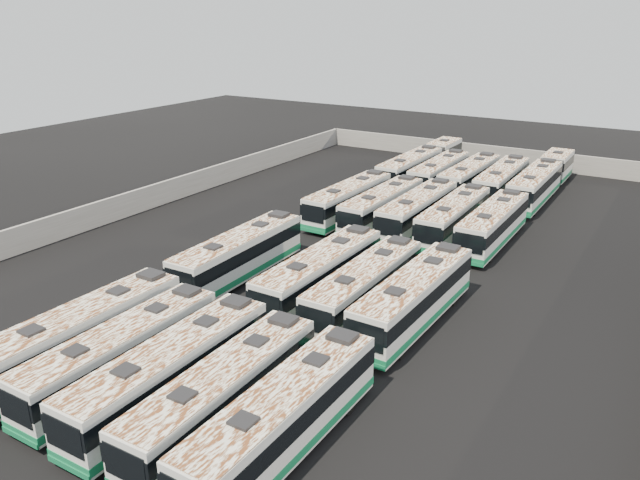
{
  "coord_description": "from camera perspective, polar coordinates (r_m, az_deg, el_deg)",
  "views": [
    {
      "loc": [
        21.14,
        -38.78,
        17.81
      ],
      "look_at": [
        -1.72,
        -1.53,
        1.6
      ],
      "focal_mm": 35.0,
      "sensor_mm": 36.0,
      "label": 1
    }
  ],
  "objects": [
    {
      "name": "ground",
      "position": [
        47.63,
        2.73,
        -1.64
      ],
      "size": [
        140.0,
        140.0,
        0.0
      ],
      "primitive_type": "plane",
      "color": "black",
      "rests_on": "ground"
    },
    {
      "name": "perimeter_wall",
      "position": [
        47.22,
        2.75,
        -0.4
      ],
      "size": [
        45.2,
        73.2,
        2.2
      ],
      "color": "slate",
      "rests_on": "ground"
    },
    {
      "name": "bus_front_far_left",
      "position": [
        35.38,
        -20.98,
        -8.1
      ],
      "size": [
        2.68,
        12.25,
        3.45
      ],
      "rotation": [
        0.0,
        0.0,
        -0.01
      ],
      "color": "#B9BBB5",
      "rests_on": "ground"
    },
    {
      "name": "bus_front_left",
      "position": [
        33.11,
        -17.66,
        -9.85
      ],
      "size": [
        2.55,
        11.73,
        3.3
      ],
      "rotation": [
        0.0,
        0.0,
        0.01
      ],
      "color": "#B9BBB5",
      "rests_on": "ground"
    },
    {
      "name": "bus_front_center",
      "position": [
        30.91,
        -13.43,
        -11.61
      ],
      "size": [
        2.71,
        12.1,
        3.4
      ],
      "rotation": [
        0.0,
        0.0,
        0.01
      ],
      "color": "#B9BBB5",
      "rests_on": "ground"
    },
    {
      "name": "bus_front_right",
      "position": [
        28.99,
        -8.77,
        -13.71
      ],
      "size": [
        2.74,
        11.78,
        3.3
      ],
      "rotation": [
        0.0,
        0.0,
        0.02
      ],
      "color": "#B9BBB5",
      "rests_on": "ground"
    },
    {
      "name": "bus_front_far_right",
      "position": [
        27.27,
        -3.36,
        -15.87
      ],
      "size": [
        2.57,
        11.9,
        3.35
      ],
      "rotation": [
        0.0,
        0.0,
        -0.0
      ],
      "color": "#B9BBB5",
      "rests_on": "ground"
    },
    {
      "name": "bus_midfront_far_left",
      "position": [
        43.77,
        -7.43,
        -1.36
      ],
      "size": [
        2.8,
        12.17,
        3.42
      ],
      "rotation": [
        0.0,
        0.0,
        0.02
      ],
      "color": "#B9BBB5",
      "rests_on": "ground"
    },
    {
      "name": "bus_midfront_center",
      "position": [
        40.3,
        0.01,
        -3.14
      ],
      "size": [
        2.64,
        12.15,
        3.42
      ],
      "rotation": [
        0.0,
        0.0,
        -0.01
      ],
      "color": "#B9BBB5",
      "rests_on": "ground"
    },
    {
      "name": "bus_midfront_right",
      "position": [
        38.74,
        4.11,
        -4.29
      ],
      "size": [
        2.52,
        11.77,
        3.31
      ],
      "rotation": [
        0.0,
        0.0,
        0.0
      ],
      "color": "#B9BBB5",
      "rests_on": "ground"
    },
    {
      "name": "bus_midfront_far_right",
      "position": [
        37.46,
        8.59,
        -5.27
      ],
      "size": [
        2.83,
        12.24,
        3.44
      ],
      "rotation": [
        0.0,
        0.0,
        -0.02
      ],
      "color": "#B9BBB5",
      "rests_on": "ground"
    },
    {
      "name": "bus_midback_far_left",
      "position": [
        56.21,
        2.63,
        3.68
      ],
      "size": [
        2.74,
        11.9,
        3.34
      ],
      "rotation": [
        0.0,
        0.0,
        -0.02
      ],
      "color": "#B9BBB5",
      "rests_on": "ground"
    },
    {
      "name": "bus_midback_left",
      "position": [
        54.66,
        5.7,
        3.1
      ],
      "size": [
        2.64,
        11.78,
        3.31
      ],
      "rotation": [
        0.0,
        0.0,
        -0.01
      ],
      "color": "#B9BBB5",
      "rests_on": "ground"
    },
    {
      "name": "bus_midback_center",
      "position": [
        53.66,
        8.92,
        2.65
      ],
      "size": [
        2.53,
        11.93,
        3.36
      ],
      "rotation": [
        0.0,
        0.0,
        -0.0
      ],
      "color": "#B9BBB5",
      "rests_on": "ground"
    },
    {
      "name": "bus_midback_right",
      "position": [
        52.56,
        12.11,
        2.03
      ],
      "size": [
        2.65,
        11.78,
        3.31
      ],
      "rotation": [
        0.0,
        0.0,
        0.01
      ],
      "color": "#B9BBB5",
      "rests_on": "ground"
    },
    {
      "name": "bus_midback_far_right",
      "position": [
        51.53,
        15.51,
        1.36
      ],
      "size": [
        2.52,
        11.8,
        3.32
      ],
      "rotation": [
        0.0,
        0.0,
        0.0
      ],
      "color": "#B9BBB5",
      "rests_on": "ground"
    },
    {
      "name": "bus_back_far_left",
      "position": [
        70.79,
        9.28,
        6.95
      ],
      "size": [
        2.64,
        18.58,
        3.37
      ],
      "rotation": [
        0.0,
        0.0,
        -0.01
      ],
      "color": "#B9BBB5",
      "rests_on": "ground"
    },
    {
      "name": "bus_back_left",
      "position": [
        66.67,
        10.82,
        5.99
      ],
      "size": [
        2.57,
        11.7,
        3.29
      ],
      "rotation": [
        0.0,
        0.0,
        0.01
      ],
      "color": "#B9BBB5",
      "rests_on": "ground"
    },
    {
      "name": "bus_back_center",
      "position": [
        65.62,
        13.51,
        5.58
      ],
      "size": [
        2.75,
        11.91,
        3.34
      ],
      "rotation": [
        0.0,
        0.0,
        -0.02
      ],
      "color": "#B9BBB5",
      "rests_on": "ground"
    },
    {
      "name": "bus_back_right",
      "position": [
        64.74,
        16.25,
        5.15
      ],
      "size": [
        2.79,
        12.07,
        3.39
      ],
      "rotation": [
        0.0,
        0.0,
        0.02
      ],
      "color": "#B9BBB5",
      "rests_on": "ground"
    },
    {
      "name": "bus_back_far_right",
      "position": [
        67.07,
        19.66,
        5.29
      ],
      "size": [
        2.63,
        18.75,
        3.4
      ],
      "rotation": [
        0.0,
        0.0,
        0.0
      ],
      "color": "#B9BBB5",
      "rests_on": "ground"
    }
  ]
}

